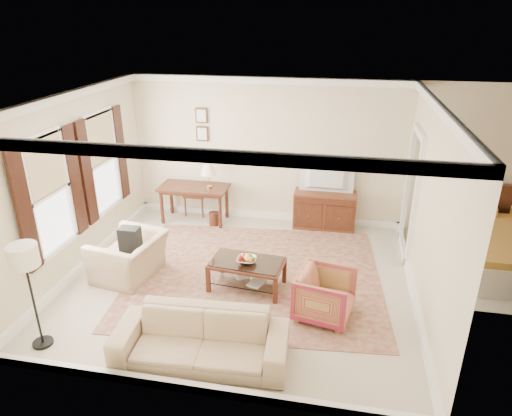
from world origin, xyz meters
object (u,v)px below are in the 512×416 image
(tv, at_px, (327,168))
(club_armchair, at_px, (129,250))
(coffee_table, at_px, (247,267))
(striped_armchair, at_px, (325,293))
(writing_desk, at_px, (194,191))
(sideboard, at_px, (324,210))
(sofa, at_px, (200,332))

(tv, distance_m, club_armchair, 3.97)
(coffee_table, height_order, striped_armchair, striped_armchair)
(writing_desk, xyz_separation_m, sideboard, (2.65, 0.18, -0.27))
(writing_desk, xyz_separation_m, tv, (2.65, 0.16, 0.61))
(writing_desk, distance_m, coffee_table, 2.79)
(writing_desk, height_order, sofa, sofa)
(writing_desk, xyz_separation_m, sofa, (1.37, -3.99, -0.23))
(coffee_table, distance_m, sofa, 1.72)
(tv, bearing_deg, sideboard, -90.00)
(tv, bearing_deg, coffee_table, 66.54)
(writing_desk, height_order, tv, tv)
(striped_armchair, height_order, sofa, sofa)
(sideboard, xyz_separation_m, club_armchair, (-3.02, -2.48, 0.10))
(writing_desk, bearing_deg, tv, 3.53)
(writing_desk, xyz_separation_m, striped_armchair, (2.82, -2.80, -0.26))
(striped_armchair, distance_m, club_armchair, 3.23)
(sideboard, height_order, tv, tv)
(coffee_table, bearing_deg, tv, 66.54)
(coffee_table, bearing_deg, club_armchair, -179.62)
(sideboard, height_order, striped_armchair, striped_armchair)
(writing_desk, distance_m, sideboard, 2.67)
(club_armchair, height_order, sofa, club_armchair)
(striped_armchair, relative_size, sofa, 0.37)
(club_armchair, bearing_deg, writing_desk, -179.15)
(writing_desk, distance_m, tv, 2.72)
(writing_desk, relative_size, coffee_table, 1.17)
(tv, height_order, coffee_table, tv)
(club_armchair, distance_m, sofa, 2.42)
(writing_desk, relative_size, tv, 1.37)
(tv, height_order, sofa, tv)
(club_armchair, xyz_separation_m, sofa, (1.74, -1.69, -0.06))
(coffee_table, bearing_deg, sideboard, 66.71)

